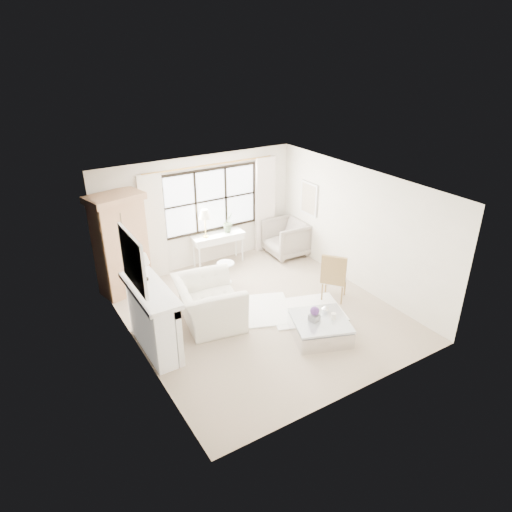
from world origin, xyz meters
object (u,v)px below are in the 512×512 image
object	(u,v)px
console_table	(218,249)
coffee_table	(320,328)
armoire	(120,244)
club_armchair	(209,303)

from	to	relation	value
console_table	coffee_table	size ratio (longest dim) A/B	1.03
armoire	coffee_table	distance (m)	4.55
console_table	coffee_table	xyz separation A→B (m)	(0.18, -3.76, -0.22)
armoire	club_armchair	bearing A→B (deg)	-77.72
armoire	coffee_table	size ratio (longest dim) A/B	1.74
console_table	coffee_table	distance (m)	3.77
club_armchair	console_table	bearing A→B (deg)	-20.99
console_table	club_armchair	size ratio (longest dim) A/B	0.96
armoire	coffee_table	world-z (taller)	armoire
club_armchair	coffee_table	xyz separation A→B (m)	(1.55, -1.53, -0.26)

